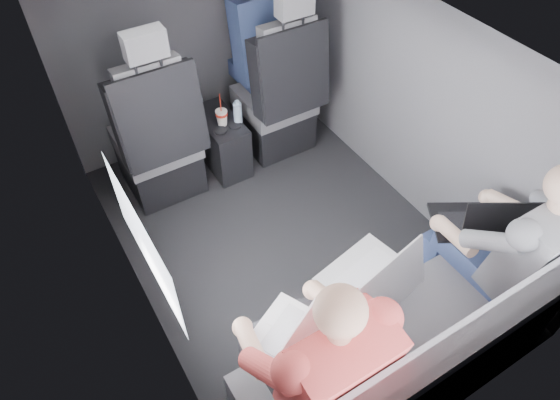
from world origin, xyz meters
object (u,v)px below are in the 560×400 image
water_bottle (238,112)px  passenger_rear_right (505,246)px  soda_cup (222,117)px  passenger_rear_left (314,359)px  front_seat_left (159,145)px  laptop_silver (374,277)px  laptop_black (480,223)px  front_seat_right (279,102)px  laptop_white (290,334)px  passenger_front_right (261,40)px  rear_bench (409,355)px  center_console (221,142)px

water_bottle → passenger_rear_right: passenger_rear_right is taller
soda_cup → passenger_rear_left: (-0.48, -1.78, 0.16)m
passenger_rear_right → soda_cup: bearing=108.8°
front_seat_left → laptop_silver: size_ratio=2.87×
laptop_silver → laptop_black: 0.64m
front_seat_right → soda_cup: size_ratio=5.25×
front_seat_left → passenger_rear_left: bearing=-91.1°
laptop_white → passenger_front_right: (0.98, 1.93, 0.12)m
soda_cup → laptop_white: laptop_white is taller
front_seat_left → soda_cup: 0.45m
water_bottle → passenger_front_right: bearing=40.2°
laptop_silver → laptop_black: (0.64, -0.02, -0.00)m
front_seat_right → rear_bench: (-0.45, -1.90, -0.09)m
rear_bench → laptop_silver: 0.43m
rear_bench → center_console: bearing=90.0°
passenger_rear_left → passenger_front_right: bearing=65.2°
front_seat_left → laptop_black: front_seat_left is taller
front_seat_right → center_console: front_seat_right is taller
rear_bench → front_seat_right: bearing=76.7°
soda_cup → laptop_black: size_ratio=0.49×
laptop_silver → passenger_rear_left: size_ratio=0.36×
front_seat_right → water_bottle: bearing=-171.5°
rear_bench → laptop_black: bearing=22.6°
front_seat_right → rear_bench: front_seat_right is taller
center_console → laptop_white: 1.84m
center_console → laptop_silver: size_ratio=1.09×
front_seat_right → passenger_front_right: (0.02, 0.26, 0.35)m
water_bottle → laptop_silver: size_ratio=0.38×
water_bottle → laptop_black: 1.68m
center_console → front_seat_left: bearing=-174.9°
center_console → passenger_front_right: bearing=25.0°
passenger_rear_right → passenger_rear_left: bearing=-180.0°
front_seat_right → laptop_white: bearing=-119.9°
laptop_black → passenger_rear_left: passenger_rear_left is taller
front_seat_left → center_console: size_ratio=2.64×
passenger_rear_left → laptop_black: bearing=8.0°
soda_cup → water_bottle: bearing=-15.8°
center_console → laptop_black: laptop_black is taller
front_seat_left → laptop_black: size_ratio=2.59×
rear_bench → water_bottle: rear_bench is taller
water_bottle → laptop_white: (-0.61, -1.62, 0.15)m
rear_bench → laptop_silver: rear_bench is taller
front_seat_left → passenger_rear_left: size_ratio=1.04×
center_console → water_bottle: 0.31m
laptop_white → passenger_front_right: 2.17m
laptop_black → passenger_rear_right: passenger_rear_right is taller
front_seat_left → laptop_white: 1.69m
passenger_front_right → laptop_silver: bearing=-105.3°
water_bottle → laptop_white: 1.74m
front_seat_right → laptop_black: size_ratio=2.59×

